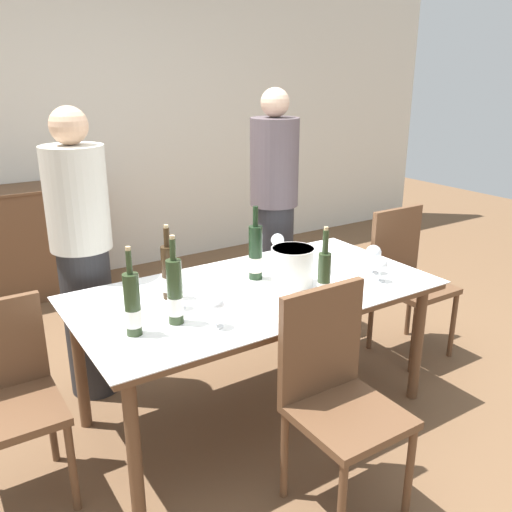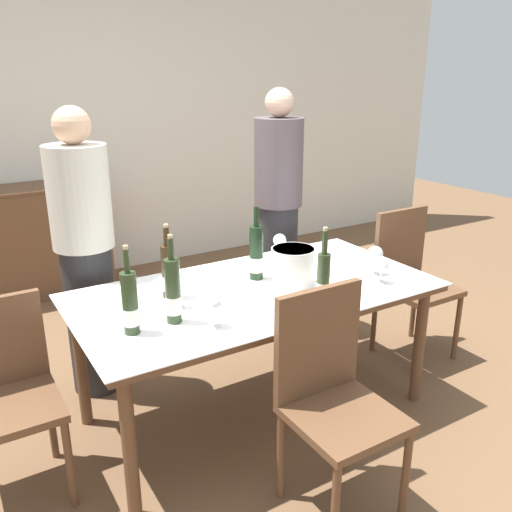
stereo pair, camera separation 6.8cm
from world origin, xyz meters
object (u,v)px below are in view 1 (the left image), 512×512
Objects in this scene: wine_glass_2 at (278,241)px; chair_right_end at (405,272)px; person_guest_left at (274,214)px; ice_bucket at (293,266)px; wine_glass_3 at (178,289)px; wine_glass_0 at (324,274)px; wine_bottle_2 at (169,273)px; wine_glass_4 at (373,253)px; sideboard_cabinet at (21,244)px; person_host at (83,259)px; wine_bottle_4 at (175,293)px; wine_bottle_3 at (324,277)px; wine_glass_1 at (216,305)px; wine_bottle_0 at (256,254)px; wine_bottle_1 at (133,306)px; dining_table at (256,301)px; wine_glass_5 at (380,265)px; chair_left_end at (3,390)px; chair_near_front at (335,387)px.

chair_right_end is at bearing -15.89° from wine_glass_2.
person_guest_left reaches higher than chair_right_end.
wine_glass_3 is at bearing 174.76° from ice_bucket.
chair_right_end is at bearing 17.74° from wine_glass_0.
wine_bottle_2 reaches higher than wine_glass_4.
person_guest_left reaches higher than wine_glass_3.
sideboard_cabinet is 1.35× the size of chair_right_end.
wine_bottle_2 is at bearing 178.22° from chair_right_end.
wine_bottle_4 is at bearing -79.00° from person_host.
wine_bottle_3 is at bearing -36.58° from wine_bottle_2.
chair_right_end is (1.03, 0.15, -0.29)m from ice_bucket.
wine_glass_0 is 0.95× the size of wine_glass_1.
sideboard_cabinet is 3.17× the size of wine_bottle_4.
wine_bottle_3 is at bearing -76.27° from wine_bottle_0.
wine_bottle_1 is 1.71m from person_guest_left.
person_host is (-1.04, 0.38, -0.02)m from wine_glass_2.
person_guest_left is (1.07, 1.11, 0.02)m from wine_glass_1.
wine_glass_2 is at bearing -62.05° from sideboard_cabinet.
chair_right_end is at bearing 8.19° from ice_bucket.
wine_glass_5 reaches higher than dining_table.
chair_right_end is (1.60, 0.36, -0.29)m from wine_glass_1.
wine_bottle_4 reaches higher than sideboard_cabinet.
wine_bottle_4 is 0.16m from wine_glass_3.
wine_glass_0 is 1.14m from person_guest_left.
wine_glass_3 is 1.08m from wine_glass_5.
wine_bottle_0 reaches higher than chair_left_end.
ice_bucket is at bearing -119.23° from person_guest_left.
wine_bottle_4 reaches higher than wine_glass_2.
person_guest_left is (1.13, 0.85, 0.02)m from wine_glass_3.
wine_glass_2 is (0.75, 0.60, 0.01)m from wine_glass_1.
wine_glass_2 is (1.09, -2.06, 0.38)m from sideboard_cabinet.
ice_bucket is (0.19, -0.06, 0.17)m from dining_table.
dining_table is 0.57m from wine_bottle_4.
ice_bucket is at bearing 5.10° from wine_bottle_1.
sideboard_cabinet reaches higher than wine_glass_0.
wine_bottle_0 reaches higher than wine_glass_2.
person_host is at bearing 130.26° from wine_bottle_3.
wine_glass_2 is 0.09× the size of person_guest_left.
chair_near_front is at bearing -143.02° from wine_glass_4.
wine_glass_1 is at bearing 126.72° from chair_near_front.
wine_glass_4 is (1.05, 0.12, 0.01)m from wine_glass_1.
wine_bottle_0 is 1.02× the size of wine_bottle_1.
dining_table is 11.93× the size of wine_glass_2.
chair_near_front is (1.16, -0.78, 0.03)m from chair_left_end.
wine_bottle_0 is at bearing 103.73° from wine_bottle_3.
wine_glass_2 is (0.10, 0.55, 0.01)m from wine_glass_0.
wine_glass_4 is at bearing 6.53° from wine_glass_1.
wine_glass_4 is (1.40, -2.55, 0.38)m from sideboard_cabinet.
wine_glass_4 is 0.17× the size of chair_near_front.
ice_bucket is 0.43m from wine_glass_2.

